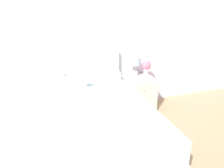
{
  "coord_description": "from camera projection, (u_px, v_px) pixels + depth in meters",
  "views": [
    {
      "loc": [
        -0.34,
        -3.34,
        1.83
      ],
      "look_at": [
        0.59,
        -0.57,
        0.67
      ],
      "focal_mm": 35.0,
      "sensor_mm": 36.0,
      "label": 1
    }
  ],
  "objects": [
    {
      "name": "teacup",
      "position": [
        149.0,
        78.0,
        3.56
      ],
      "size": [
        0.11,
        0.11,
        0.06
      ],
      "color": "white",
      "rests_on": "nightstand"
    },
    {
      "name": "table_lamp",
      "position": [
        135.0,
        63.0,
        3.63
      ],
      "size": [
        0.2,
        0.2,
        0.35
      ],
      "color": "white",
      "rests_on": "nightstand"
    },
    {
      "name": "nightstand",
      "position": [
        138.0,
        94.0,
        3.75
      ],
      "size": [
        0.49,
        0.46,
        0.58
      ],
      "color": "silver",
      "rests_on": "ground_plane"
    },
    {
      "name": "flower_vase",
      "position": [
        146.0,
        67.0,
        3.67
      ],
      "size": [
        0.15,
        0.15,
        0.28
      ],
      "color": "white",
      "rests_on": "nightstand"
    },
    {
      "name": "bed",
      "position": [
        78.0,
        125.0,
        2.74
      ],
      "size": [
        1.76,
        2.06,
        1.04
      ],
      "color": "beige",
      "rests_on": "ground_plane"
    },
    {
      "name": "ground_plane",
      "position": [
        69.0,
        113.0,
        3.72
      ],
      "size": [
        12.0,
        12.0,
        0.0
      ],
      "primitive_type": "plane",
      "color": "tan"
    },
    {
      "name": "wall_back",
      "position": [
        62.0,
        35.0,
        3.3
      ],
      "size": [
        8.0,
        0.06,
        2.6
      ],
      "color": "white",
      "rests_on": "ground_plane"
    }
  ]
}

